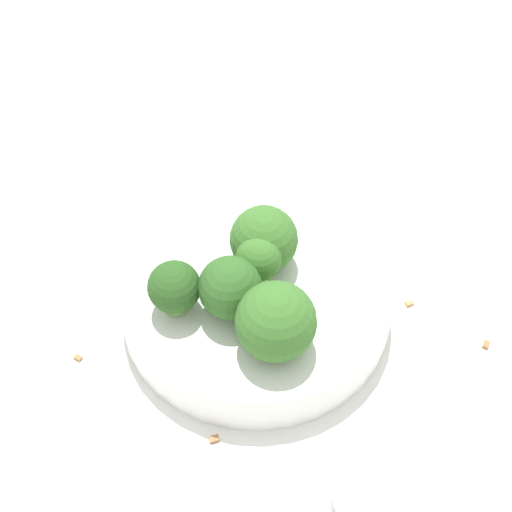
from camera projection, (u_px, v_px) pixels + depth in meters
ground_plane at (256, 309)px, 0.61m from camera, size 3.00×3.00×0.00m
bowl at (256, 295)px, 0.59m from camera, size 0.22×0.22×0.04m
broccoli_floret_0 at (176, 292)px, 0.53m from camera, size 0.04×0.04×0.05m
broccoli_floret_1 at (230, 288)px, 0.53m from camera, size 0.05×0.05×0.05m
broccoli_floret_2 at (276, 322)px, 0.51m from camera, size 0.06×0.06×0.06m
broccoli_floret_3 at (255, 261)px, 0.55m from camera, size 0.04×0.04×0.05m
broccoli_floret_4 at (264, 240)px, 0.56m from camera, size 0.05×0.05×0.06m
almond_crumb_0 at (410, 302)px, 0.61m from camera, size 0.01×0.01×0.01m
almond_crumb_1 at (78, 357)px, 0.57m from camera, size 0.01×0.01×0.01m
almond_crumb_2 at (214, 438)px, 0.53m from camera, size 0.01×0.01×0.01m
almond_crumb_3 at (487, 344)px, 0.58m from camera, size 0.01×0.01×0.01m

